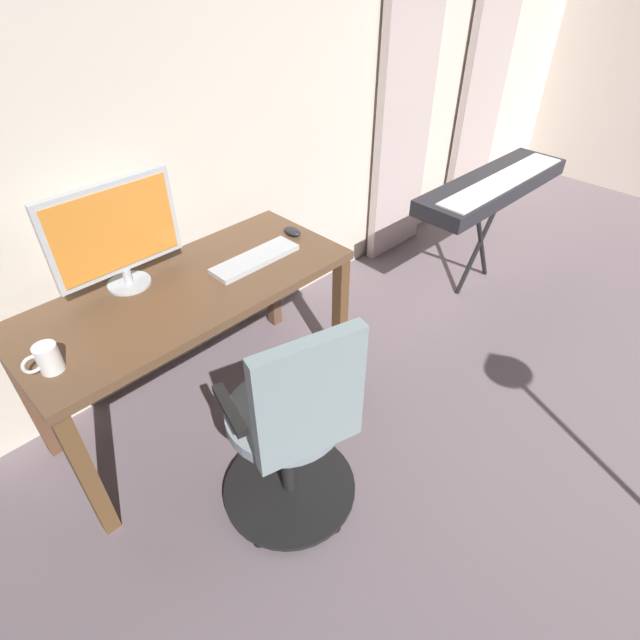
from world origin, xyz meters
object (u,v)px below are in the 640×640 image
object	(u,v)px
desk	(191,305)
office_chair	(293,433)
computer_keyboard	(255,259)
piano_keyboard	(493,188)
computer_mouse	(293,231)
computer_monitor	(115,232)
mug_tea	(47,359)

from	to	relation	value
desk	office_chair	distance (m)	0.75
desk	computer_keyboard	size ratio (longest dim) A/B	3.34
computer_keyboard	piano_keyboard	world-z (taller)	piano_keyboard
piano_keyboard	computer_mouse	bearing A→B (deg)	-15.41
office_chair	piano_keyboard	size ratio (longest dim) A/B	0.83
computer_monitor	piano_keyboard	xyz separation A→B (m)	(-2.07, 0.56, -0.28)
office_chair	computer_keyboard	size ratio (longest dim) A/B	2.35
desk	office_chair	world-z (taller)	office_chair
desk	office_chair	bearing A→B (deg)	83.91
computer_mouse	computer_monitor	bearing A→B (deg)	-12.54
desk	computer_mouse	distance (m)	0.63
computer_monitor	computer_keyboard	xyz separation A→B (m)	(-0.50, 0.24, -0.23)
desk	computer_keyboard	distance (m)	0.35
computer_mouse	mug_tea	distance (m)	1.24
desk	mug_tea	world-z (taller)	mug_tea
computer_monitor	computer_keyboard	distance (m)	0.60
desk	computer_keyboard	world-z (taller)	computer_keyboard
office_chair	computer_monitor	size ratio (longest dim) A/B	1.87
computer_keyboard	piano_keyboard	size ratio (longest dim) A/B	0.35
desk	mug_tea	distance (m)	0.64
office_chair	mug_tea	xyz separation A→B (m)	(0.53, -0.63, 0.31)
computer_mouse	mug_tea	size ratio (longest dim) A/B	0.79
computer_monitor	piano_keyboard	distance (m)	2.16
desk	computer_keyboard	xyz separation A→B (m)	(-0.33, 0.05, 0.11)
office_chair	computer_keyboard	world-z (taller)	office_chair
computer_monitor	computer_keyboard	world-z (taller)	computer_monitor
computer_keyboard	office_chair	bearing A→B (deg)	59.01
mug_tea	piano_keyboard	size ratio (longest dim) A/B	0.10
computer_monitor	computer_mouse	bearing A→B (deg)	167.46
desk	computer_keyboard	bearing A→B (deg)	171.69
office_chair	computer_mouse	world-z (taller)	office_chair
office_chair	computer_monitor	xyz separation A→B (m)	(0.08, -0.92, 0.51)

